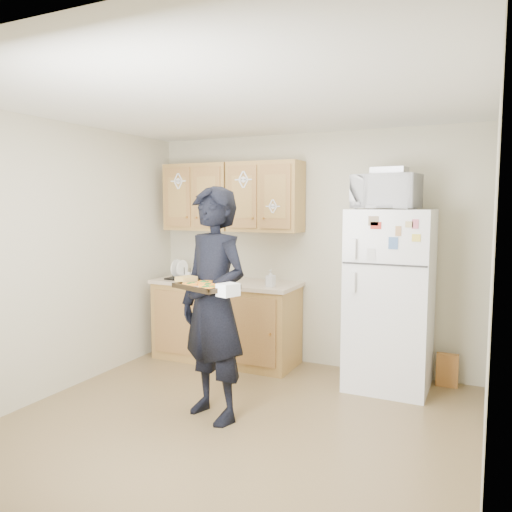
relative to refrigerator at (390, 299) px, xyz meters
The scene contains 24 objects.
floor 1.92m from the refrigerator, 123.60° to the right, with size 3.60×3.60×0.00m, color brown.
ceiling 2.38m from the refrigerator, 123.60° to the right, with size 3.60×3.60×0.00m, color white.
wall_back 1.10m from the refrigerator, 158.72° to the left, with size 3.60×0.04×2.50m, color beige.
wall_front 3.39m from the refrigerator, 106.39° to the right, with size 3.60×0.04×2.50m, color beige.
wall_left 3.13m from the refrigerator, 152.53° to the right, with size 0.04×3.60×2.50m, color beige.
wall_right 1.71m from the refrigerator, 59.27° to the right, with size 0.04×3.60×2.50m, color beige.
refrigerator is the anchor object (origin of this frame).
base_cabinet 1.85m from the refrigerator, behind, with size 1.60×0.60×0.86m, color olive.
countertop 1.80m from the refrigerator, behind, with size 1.64×0.64×0.04m, color #C7B099.
upper_cab_left 2.41m from the refrigerator, behind, with size 0.80×0.33×0.75m, color olive.
upper_cab_right 1.70m from the refrigerator, behind, with size 0.80×0.33×0.75m, color olive.
cereal_box 0.89m from the refrigerator, 24.99° to the left, with size 0.20×0.07×0.32m, color #C39544.
person 1.76m from the refrigerator, 131.41° to the right, with size 0.69×0.45×1.89m, color black.
baking_tray 1.94m from the refrigerator, 123.51° to the right, with size 0.43×0.31×0.04m, color black.
pizza_front_left 2.03m from the refrigerator, 125.81° to the right, with size 0.14×0.14×0.02m, color #FFAE20.
pizza_front_right 1.99m from the refrigerator, 120.19° to the right, with size 0.14×0.14×0.02m, color #FFAE20.
pizza_back_left 1.90m from the refrigerator, 127.01° to the right, with size 0.14×0.14×0.02m, color #FFAE20.
pizza_back_right 1.85m from the refrigerator, 120.99° to the right, with size 0.14×0.14×0.02m, color #FFAE20.
pizza_center 1.94m from the refrigerator, 123.51° to the right, with size 0.14×0.14×0.02m, color #FFAE20.
microwave 1.01m from the refrigerator, 137.32° to the right, with size 0.58×0.39×0.32m, color white.
foil_pan 1.20m from the refrigerator, 149.94° to the right, with size 0.31×0.22×0.07m, color silver.
dish_rack 2.28m from the refrigerator, behind, with size 0.36×0.27×0.15m, color black.
bowl 2.22m from the refrigerator, behind, with size 0.22×0.22×0.05m, color white.
soap_bottle 1.20m from the refrigerator, behind, with size 0.08×0.08×0.18m, color white.
Camera 1 is at (1.79, -3.32, 1.75)m, focal length 35.00 mm.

